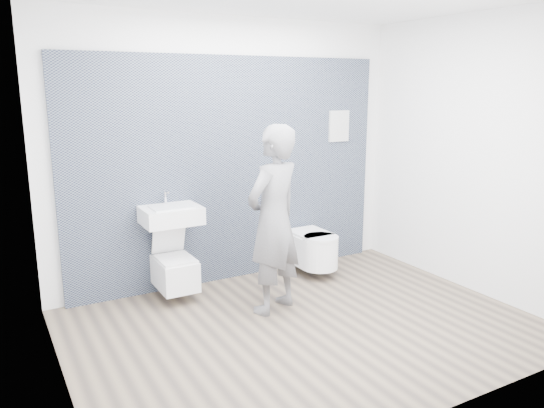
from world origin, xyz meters
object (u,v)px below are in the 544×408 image
toilet_square (175,271)px  visitor (274,220)px  toilet_rounded (313,249)px  washbasin (171,215)px

toilet_square → visitor: size_ratio=0.38×
toilet_square → toilet_rounded: toilet_square is taller
toilet_rounded → visitor: size_ratio=0.39×
toilet_rounded → visitor: 1.22m
washbasin → visitor: 1.05m
visitor → toilet_rounded: bearing=-166.1°
toilet_square → visitor: 1.18m
toilet_square → visitor: visitor is taller
washbasin → toilet_rounded: 1.70m
toilet_rounded → toilet_square: bearing=176.6°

